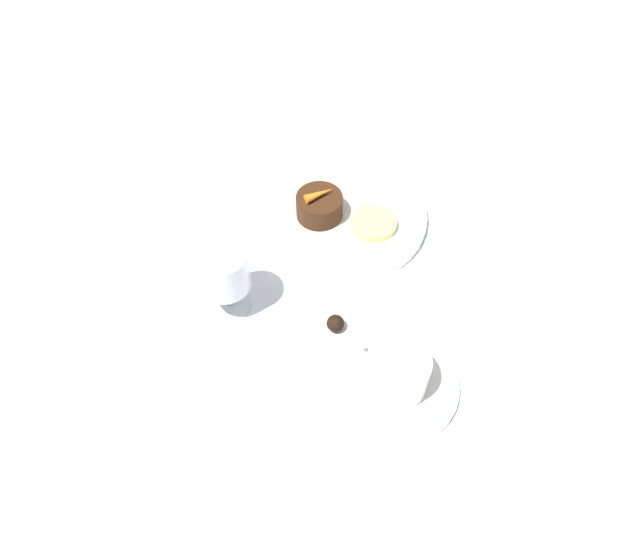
{
  "coord_description": "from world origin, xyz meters",
  "views": [
    {
      "loc": [
        -0.41,
        0.51,
        0.71
      ],
      "look_at": [
        -0.08,
        0.12,
        0.04
      ],
      "focal_mm": 35.0,
      "sensor_mm": 36.0,
      "label": 1
    }
  ],
  "objects_px": {
    "fork": "(439,278)",
    "coffee_cup": "(397,372)",
    "dinner_plate": "(340,214)",
    "wine_glass": "(224,273)",
    "dessert_cake": "(319,206)"
  },
  "relations": [
    {
      "from": "wine_glass",
      "to": "dessert_cake",
      "type": "relative_size",
      "value": 1.53
    },
    {
      "from": "coffee_cup",
      "to": "dessert_cake",
      "type": "height_order",
      "value": "coffee_cup"
    },
    {
      "from": "wine_glass",
      "to": "fork",
      "type": "bearing_deg",
      "value": -131.11
    },
    {
      "from": "wine_glass",
      "to": "dessert_cake",
      "type": "bearing_deg",
      "value": -87.81
    },
    {
      "from": "fork",
      "to": "coffee_cup",
      "type": "bearing_deg",
      "value": 106.15
    },
    {
      "from": "coffee_cup",
      "to": "fork",
      "type": "relative_size",
      "value": 0.55
    },
    {
      "from": "dinner_plate",
      "to": "fork",
      "type": "height_order",
      "value": "dinner_plate"
    },
    {
      "from": "wine_glass",
      "to": "fork",
      "type": "relative_size",
      "value": 0.57
    },
    {
      "from": "coffee_cup",
      "to": "wine_glass",
      "type": "bearing_deg",
      "value": 9.93
    },
    {
      "from": "wine_glass",
      "to": "coffee_cup",
      "type": "bearing_deg",
      "value": -170.07
    },
    {
      "from": "dinner_plate",
      "to": "wine_glass",
      "type": "xyz_separation_m",
      "value": [
        0.01,
        0.23,
        0.06
      ]
    },
    {
      "from": "coffee_cup",
      "to": "fork",
      "type": "distance_m",
      "value": 0.19
    },
    {
      "from": "coffee_cup",
      "to": "wine_glass",
      "type": "distance_m",
      "value": 0.25
    },
    {
      "from": "fork",
      "to": "dessert_cake",
      "type": "relative_size",
      "value": 2.68
    },
    {
      "from": "dinner_plate",
      "to": "dessert_cake",
      "type": "height_order",
      "value": "dessert_cake"
    }
  ]
}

